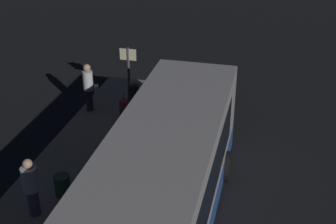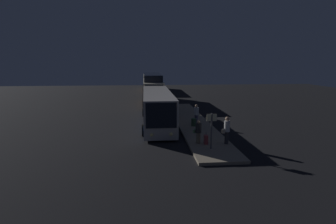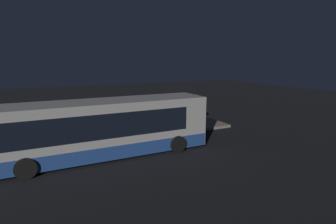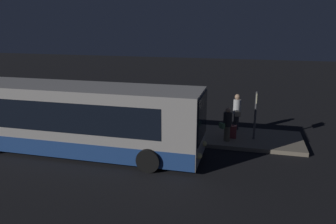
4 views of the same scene
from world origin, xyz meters
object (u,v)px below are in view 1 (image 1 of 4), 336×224
Objects in this scene: trash_bin at (62,186)px; passenger_with_bags at (134,98)px; passenger_waiting at (89,85)px; sign_post at (129,69)px; bus_lead at (149,219)px; suitcase at (124,107)px; passenger_boarding at (31,186)px.

passenger_with_bags is at bearing -7.27° from trash_bin.
sign_post is at bearing 109.63° from passenger_waiting.
passenger_waiting is at bearing 13.77° from trash_bin.
suitcase is (6.78, 2.89, -0.96)m from bus_lead.
passenger_boarding is at bearing 176.54° from sign_post.
suitcase is at bearing -1.40° from trash_bin.
passenger_waiting is 1.16× the size of passenger_with_bags.
suitcase is at bearing -174.66° from sign_post.
trash_bin is at bearing 58.95° from bus_lead.
bus_lead is at bearing 70.02° from passenger_with_bags.
passenger_waiting is 2.83× the size of trash_bin.
suitcase reaches higher than trash_bin.
suitcase is 4.97m from trash_bin.
passenger_waiting is 1.87m from passenger_with_bags.
trash_bin is (-5.04, -1.24, -0.68)m from passenger_waiting.
trash_bin is at bearing 24.36° from passenger_boarding.
passenger_waiting is 5.24m from trash_bin.
passenger_waiting is (6.86, 4.25, -0.26)m from bus_lead.
trash_bin is (-5.94, 0.03, -1.09)m from sign_post.
trash_bin is (-4.71, 0.60, -0.52)m from passenger_with_bags.
sign_post is (6.84, -0.41, 0.51)m from passenger_boarding.
suitcase is at bearing 42.45° from passenger_boarding.
passenger_with_bags is at bearing 64.14° from passenger_waiting.
passenger_waiting is at bearing -50.68° from passenger_with_bags.
sign_post is (1.23, 0.57, 0.57)m from passenger_with_bags.
trash_bin is (-4.97, 0.12, 0.02)m from suitcase.
passenger_boarding is 2.00× the size of suitcase.
trash_bin is (1.82, 3.02, -0.94)m from bus_lead.
bus_lead is 8.31m from sign_post.
suitcase is (0.26, 0.48, -0.54)m from passenger_with_bags.
passenger_boarding is 6.01m from passenger_waiting.
sign_post reaches higher than passenger_boarding.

